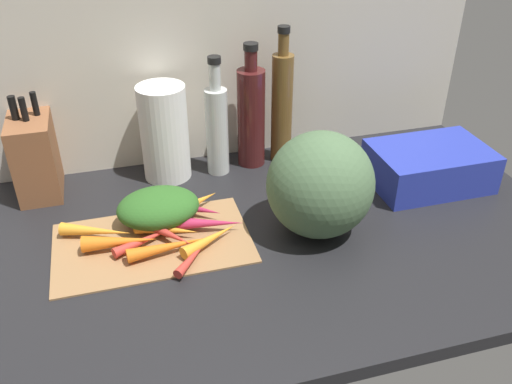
{
  "coord_description": "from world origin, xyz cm",
  "views": [
    {
      "loc": [
        -9.7,
        -92.57,
        70.41
      ],
      "look_at": [
        16.98,
        1.46,
        9.25
      ],
      "focal_mm": 38.58,
      "sensor_mm": 36.0,
      "label": 1
    }
  ],
  "objects_px": {
    "cutting_board": "(153,242)",
    "carrot_0": "(96,231)",
    "carrot_8": "(120,242)",
    "carrot_7": "(146,239)",
    "carrot_2": "(192,205)",
    "paper_towel_roll": "(164,133)",
    "carrot_3": "(194,255)",
    "carrot_6": "(167,230)",
    "knife_block": "(35,156)",
    "dish_rack": "(429,166)",
    "carrot_10": "(169,247)",
    "winter_squash": "(320,185)",
    "bottle_0": "(217,127)",
    "carrot_9": "(161,230)",
    "carrot_1": "(210,239)",
    "bottle_2": "(282,105)",
    "carrot_4": "(204,223)",
    "bottle_1": "(251,115)",
    "carrot_5": "(192,208)"
  },
  "relations": [
    {
      "from": "cutting_board",
      "to": "carrot_0",
      "type": "bearing_deg",
      "value": 157.14
    },
    {
      "from": "carrot_8",
      "to": "carrot_7",
      "type": "bearing_deg",
      "value": 2.22
    },
    {
      "from": "carrot_2",
      "to": "paper_towel_roll",
      "type": "distance_m",
      "value": 0.21
    },
    {
      "from": "carrot_3",
      "to": "carrot_6",
      "type": "xyz_separation_m",
      "value": [
        -0.04,
        0.09,
        0.0
      ]
    },
    {
      "from": "knife_block",
      "to": "dish_rack",
      "type": "height_order",
      "value": "knife_block"
    },
    {
      "from": "carrot_10",
      "to": "paper_towel_roll",
      "type": "xyz_separation_m",
      "value": [
        0.04,
        0.33,
        0.1
      ]
    },
    {
      "from": "carrot_6",
      "to": "winter_squash",
      "type": "relative_size",
      "value": 0.6
    },
    {
      "from": "carrot_7",
      "to": "knife_block",
      "type": "bearing_deg",
      "value": 126.72
    },
    {
      "from": "bottle_0",
      "to": "paper_towel_roll",
      "type": "bearing_deg",
      "value": 174.22
    },
    {
      "from": "dish_rack",
      "to": "carrot_7",
      "type": "bearing_deg",
      "value": -174.18
    },
    {
      "from": "carrot_9",
      "to": "bottle_0",
      "type": "bearing_deg",
      "value": 54.81
    },
    {
      "from": "carrot_1",
      "to": "bottle_0",
      "type": "distance_m",
      "value": 0.34
    },
    {
      "from": "carrot_0",
      "to": "carrot_7",
      "type": "bearing_deg",
      "value": -28.36
    },
    {
      "from": "carrot_2",
      "to": "dish_rack",
      "type": "distance_m",
      "value": 0.58
    },
    {
      "from": "carrot_7",
      "to": "bottle_0",
      "type": "bearing_deg",
      "value": 51.8
    },
    {
      "from": "paper_towel_roll",
      "to": "bottle_2",
      "type": "bearing_deg",
      "value": 1.69
    },
    {
      "from": "carrot_8",
      "to": "bottle_0",
      "type": "xyz_separation_m",
      "value": [
        0.27,
        0.27,
        0.1
      ]
    },
    {
      "from": "carrot_4",
      "to": "carrot_9",
      "type": "distance_m",
      "value": 0.09
    },
    {
      "from": "carrot_1",
      "to": "carrot_9",
      "type": "height_order",
      "value": "carrot_9"
    },
    {
      "from": "winter_squash",
      "to": "dish_rack",
      "type": "xyz_separation_m",
      "value": [
        0.33,
        0.11,
        -0.07
      ]
    },
    {
      "from": "carrot_10",
      "to": "bottle_1",
      "type": "height_order",
      "value": "bottle_1"
    },
    {
      "from": "winter_squash",
      "to": "carrot_4",
      "type": "bearing_deg",
      "value": 166.95
    },
    {
      "from": "bottle_1",
      "to": "dish_rack",
      "type": "distance_m",
      "value": 0.46
    },
    {
      "from": "cutting_board",
      "to": "carrot_7",
      "type": "relative_size",
      "value": 2.74
    },
    {
      "from": "knife_block",
      "to": "carrot_8",
      "type": "bearing_deg",
      "value": -60.77
    },
    {
      "from": "carrot_5",
      "to": "carrot_0",
      "type": "bearing_deg",
      "value": -172.69
    },
    {
      "from": "carrot_3",
      "to": "carrot_6",
      "type": "height_order",
      "value": "carrot_6"
    },
    {
      "from": "carrot_8",
      "to": "winter_squash",
      "type": "height_order",
      "value": "winter_squash"
    },
    {
      "from": "carrot_6",
      "to": "winter_squash",
      "type": "bearing_deg",
      "value": -10.24
    },
    {
      "from": "carrot_9",
      "to": "bottle_1",
      "type": "relative_size",
      "value": 0.53
    },
    {
      "from": "bottle_2",
      "to": "carrot_9",
      "type": "bearing_deg",
      "value": -141.96
    },
    {
      "from": "paper_towel_roll",
      "to": "carrot_9",
      "type": "bearing_deg",
      "value": -101.11
    },
    {
      "from": "carrot_0",
      "to": "carrot_1",
      "type": "distance_m",
      "value": 0.24
    },
    {
      "from": "carrot_2",
      "to": "dish_rack",
      "type": "height_order",
      "value": "dish_rack"
    },
    {
      "from": "cutting_board",
      "to": "bottle_2",
      "type": "bearing_deg",
      "value": 37.28
    },
    {
      "from": "carrot_7",
      "to": "dish_rack",
      "type": "height_order",
      "value": "dish_rack"
    },
    {
      "from": "carrot_2",
      "to": "carrot_4",
      "type": "xyz_separation_m",
      "value": [
        0.01,
        -0.08,
        0.0
      ]
    },
    {
      "from": "cutting_board",
      "to": "bottle_0",
      "type": "distance_m",
      "value": 0.35
    },
    {
      "from": "bottle_1",
      "to": "carrot_10",
      "type": "bearing_deg",
      "value": -128.4
    },
    {
      "from": "carrot_4",
      "to": "bottle_1",
      "type": "bearing_deg",
      "value": 56.6
    },
    {
      "from": "carrot_6",
      "to": "carrot_10",
      "type": "relative_size",
      "value": 0.8
    },
    {
      "from": "bottle_2",
      "to": "carrot_5",
      "type": "bearing_deg",
      "value": -142.56
    },
    {
      "from": "bottle_0",
      "to": "carrot_0",
      "type": "bearing_deg",
      "value": -145.18
    },
    {
      "from": "carrot_3",
      "to": "carrot_8",
      "type": "relative_size",
      "value": 0.87
    },
    {
      "from": "carrot_6",
      "to": "carrot_8",
      "type": "bearing_deg",
      "value": -168.69
    },
    {
      "from": "carrot_0",
      "to": "carrot_3",
      "type": "height_order",
      "value": "carrot_0"
    },
    {
      "from": "carrot_9",
      "to": "winter_squash",
      "type": "height_order",
      "value": "winter_squash"
    },
    {
      "from": "carrot_6",
      "to": "bottle_2",
      "type": "bearing_deg",
      "value": 38.74
    },
    {
      "from": "bottle_0",
      "to": "bottle_2",
      "type": "relative_size",
      "value": 0.86
    },
    {
      "from": "dish_rack",
      "to": "carrot_1",
      "type": "bearing_deg",
      "value": -169.13
    }
  ]
}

